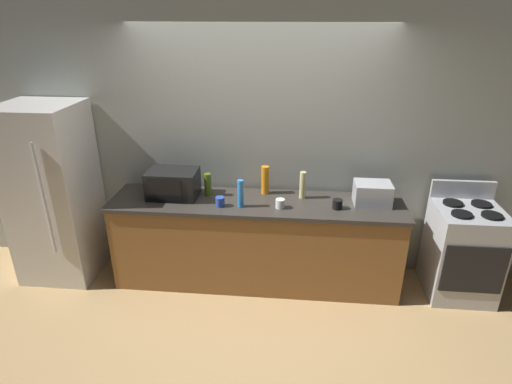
% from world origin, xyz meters
% --- Properties ---
extents(ground_plane, '(8.00, 8.00, 0.00)m').
position_xyz_m(ground_plane, '(0.00, 0.00, 0.00)').
color(ground_plane, tan).
extents(back_wall, '(6.40, 0.10, 2.70)m').
position_xyz_m(back_wall, '(0.00, 0.81, 1.35)').
color(back_wall, '#9EA399').
rests_on(back_wall, ground_plane).
extents(counter_run, '(2.84, 0.64, 0.90)m').
position_xyz_m(counter_run, '(0.00, 0.40, 0.45)').
color(counter_run, brown).
rests_on(counter_run, ground_plane).
extents(refrigerator, '(0.72, 0.73, 1.80)m').
position_xyz_m(refrigerator, '(-2.05, 0.40, 0.90)').
color(refrigerator, white).
rests_on(refrigerator, ground_plane).
extents(stove_range, '(0.60, 0.61, 1.08)m').
position_xyz_m(stove_range, '(2.00, 0.40, 0.46)').
color(stove_range, '#B7BABF').
rests_on(stove_range, ground_plane).
extents(microwave, '(0.48, 0.35, 0.27)m').
position_xyz_m(microwave, '(-0.82, 0.45, 1.04)').
color(microwave, black).
rests_on(microwave, counter_run).
extents(toaster_oven, '(0.34, 0.26, 0.21)m').
position_xyz_m(toaster_oven, '(1.10, 0.46, 1.01)').
color(toaster_oven, '#B7BABF').
rests_on(toaster_oven, counter_run).
extents(bottle_vinegar, '(0.06, 0.06, 0.27)m').
position_xyz_m(bottle_vinegar, '(0.44, 0.53, 1.04)').
color(bottle_vinegar, beige).
rests_on(bottle_vinegar, counter_run).
extents(bottle_spray_cleaner, '(0.06, 0.06, 0.27)m').
position_xyz_m(bottle_spray_cleaner, '(-0.13, 0.27, 1.03)').
color(bottle_spray_cleaner, '#338CE5').
rests_on(bottle_spray_cleaner, counter_run).
extents(bottle_olive_oil, '(0.07, 0.07, 0.23)m').
position_xyz_m(bottle_olive_oil, '(-0.49, 0.50, 1.01)').
color(bottle_olive_oil, '#4C6B19').
rests_on(bottle_olive_oil, counter_run).
extents(bottle_dish_soap, '(0.08, 0.08, 0.28)m').
position_xyz_m(bottle_dish_soap, '(0.07, 0.61, 1.04)').
color(bottle_dish_soap, orange).
rests_on(bottle_dish_soap, counter_run).
extents(mug_blue, '(0.09, 0.09, 0.09)m').
position_xyz_m(mug_blue, '(-0.33, 0.27, 0.95)').
color(mug_blue, '#2D4CB2').
rests_on(mug_blue, counter_run).
extents(mug_black, '(0.09, 0.09, 0.09)m').
position_xyz_m(mug_black, '(0.77, 0.32, 0.95)').
color(mug_black, black).
rests_on(mug_black, counter_run).
extents(mug_white, '(0.09, 0.09, 0.09)m').
position_xyz_m(mug_white, '(0.24, 0.28, 0.94)').
color(mug_white, white).
rests_on(mug_white, counter_run).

